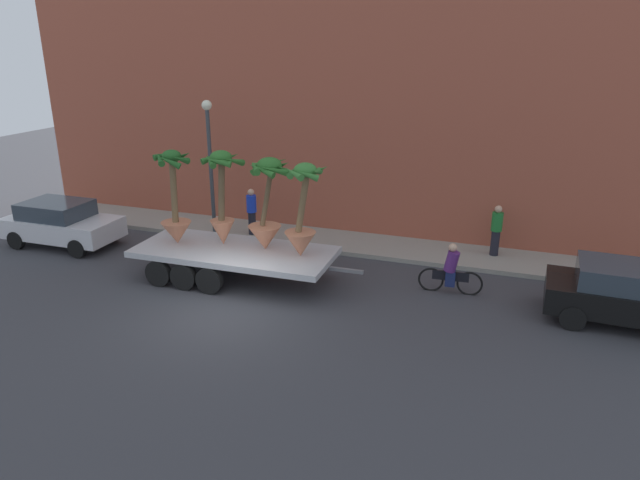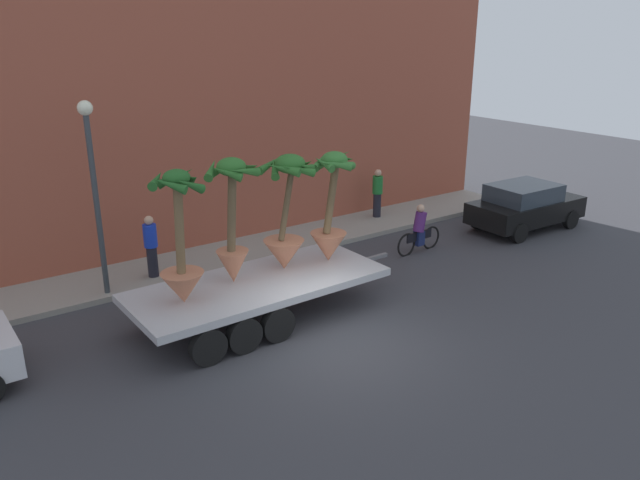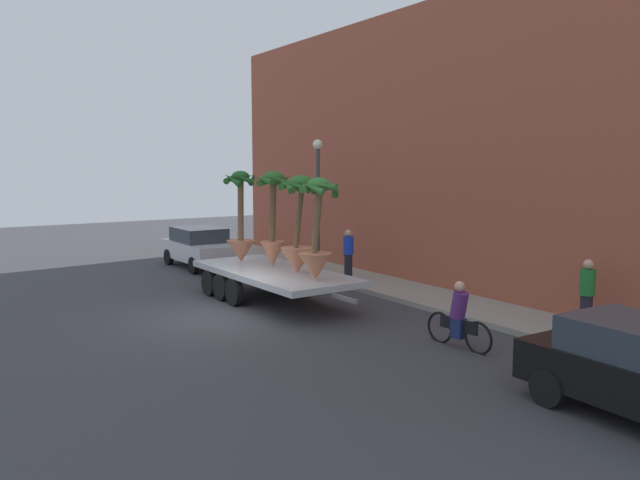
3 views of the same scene
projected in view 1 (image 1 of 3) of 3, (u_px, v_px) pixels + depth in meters
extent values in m
plane|color=#38383D|center=(227.00, 310.00, 15.55)|extent=(60.00, 60.00, 0.00)
cube|color=gray|center=(307.00, 238.00, 20.95)|extent=(24.00, 2.20, 0.15)
cube|color=#9E4C38|center=(322.00, 106.00, 20.94)|extent=(24.00, 1.20, 9.27)
cube|color=#B7BABF|center=(234.00, 252.00, 17.28)|extent=(6.08, 2.63, 0.18)
cylinder|color=black|center=(199.00, 247.00, 19.06)|extent=(0.80, 0.24, 0.80)
cylinder|color=black|center=(159.00, 273.00, 16.96)|extent=(0.80, 0.24, 0.80)
cylinder|color=black|center=(221.00, 250.00, 18.81)|extent=(0.80, 0.24, 0.80)
cylinder|color=black|center=(184.00, 277.00, 16.71)|extent=(0.80, 0.24, 0.80)
cylinder|color=black|center=(245.00, 253.00, 18.56)|extent=(0.80, 0.24, 0.80)
cylinder|color=black|center=(209.00, 280.00, 16.46)|extent=(0.80, 0.24, 0.80)
cube|color=slate|center=(346.00, 270.00, 16.28)|extent=(1.00, 0.12, 0.10)
cone|color=#C17251|center=(265.00, 238.00, 17.10)|extent=(0.99, 0.99, 0.74)
cylinder|color=brown|center=(267.00, 196.00, 16.64)|extent=(0.50, 0.15, 1.84)
ellipsoid|color=#2D6B28|center=(269.00, 165.00, 16.30)|extent=(0.72, 0.72, 0.45)
cone|color=#2D6B28|center=(282.00, 169.00, 16.22)|extent=(0.22, 0.77, 0.49)
cone|color=#2D6B28|center=(280.00, 166.00, 16.58)|extent=(0.82, 0.56, 0.49)
cone|color=#2D6B28|center=(269.00, 163.00, 16.79)|extent=(1.03, 0.61, 0.40)
cone|color=#2D6B28|center=(261.00, 166.00, 16.58)|extent=(0.52, 0.76, 0.49)
cone|color=#2D6B28|center=(255.00, 167.00, 16.21)|extent=(0.65, 0.82, 0.34)
cone|color=#2D6B28|center=(261.00, 170.00, 15.96)|extent=(0.89, 0.33, 0.43)
cone|color=#2D6B28|center=(273.00, 170.00, 15.95)|extent=(0.78, 0.68, 0.42)
cone|color=#C17251|center=(177.00, 233.00, 17.63)|extent=(0.93, 0.93, 0.69)
cylinder|color=brown|center=(174.00, 189.00, 17.17)|extent=(0.26, 0.19, 2.05)
ellipsoid|color=#235B23|center=(171.00, 156.00, 16.82)|extent=(0.56, 0.56, 0.35)
cone|color=#235B23|center=(180.00, 159.00, 16.69)|extent=(0.31, 0.72, 0.41)
cone|color=#235B23|center=(182.00, 156.00, 17.14)|extent=(0.83, 0.45, 0.48)
cone|color=#235B23|center=(166.00, 155.00, 17.13)|extent=(0.63, 0.78, 0.32)
cone|color=#235B23|center=(159.00, 159.00, 16.70)|extent=(0.65, 0.66, 0.39)
cone|color=#235B23|center=(168.00, 161.00, 16.51)|extent=(0.77, 0.42, 0.49)
cone|color=#C17251|center=(223.00, 232.00, 17.51)|extent=(0.75, 0.75, 0.78)
cylinder|color=brown|center=(222.00, 189.00, 17.05)|extent=(0.32, 0.19, 1.95)
ellipsoid|color=#2D6B28|center=(221.00, 157.00, 16.72)|extent=(0.65, 0.65, 0.41)
cone|color=#2D6B28|center=(233.00, 161.00, 16.53)|extent=(0.35, 0.94, 0.46)
cone|color=#2D6B28|center=(229.00, 158.00, 17.06)|extent=(0.80, 0.30, 0.46)
cone|color=#2D6B28|center=(215.00, 157.00, 17.07)|extent=(0.69, 0.83, 0.41)
cone|color=#2D6B28|center=(210.00, 160.00, 16.59)|extent=(0.64, 0.63, 0.39)
cone|color=#2D6B28|center=(217.00, 161.00, 16.35)|extent=(0.86, 0.39, 0.36)
cone|color=#C17251|center=(300.00, 244.00, 16.57)|extent=(0.91, 0.91, 0.74)
cylinder|color=brown|center=(303.00, 202.00, 16.11)|extent=(0.47, 0.19, 1.84)
ellipsoid|color=#387A33|center=(305.00, 170.00, 15.78)|extent=(0.64, 0.64, 0.40)
cone|color=#387A33|center=(317.00, 172.00, 15.72)|extent=(0.26, 0.68, 0.30)
cone|color=#387A33|center=(318.00, 171.00, 16.08)|extent=(0.88, 0.65, 0.57)
cone|color=#387A33|center=(302.00, 169.00, 16.14)|extent=(0.75, 0.59, 0.42)
cone|color=#387A33|center=(294.00, 171.00, 15.89)|extent=(0.23, 0.71, 0.35)
cone|color=#387A33|center=(293.00, 173.00, 15.57)|extent=(0.79, 0.63, 0.33)
cone|color=#387A33|center=(307.00, 175.00, 15.50)|extent=(0.70, 0.49, 0.41)
torus|color=black|center=(470.00, 284.00, 16.38)|extent=(0.74, 0.10, 0.74)
torus|color=black|center=(431.00, 280.00, 16.66)|extent=(0.74, 0.10, 0.74)
cube|color=black|center=(451.00, 276.00, 16.46)|extent=(1.04, 0.12, 0.28)
cylinder|color=#51236B|center=(452.00, 261.00, 16.31)|extent=(0.46, 0.36, 0.65)
sphere|color=tan|center=(453.00, 248.00, 16.17)|extent=(0.24, 0.24, 0.24)
cube|color=navy|center=(450.00, 278.00, 16.49)|extent=(0.29, 0.26, 0.44)
cube|color=black|center=(630.00, 300.00, 14.60)|extent=(4.13, 1.96, 0.70)
cube|color=#2D3842|center=(625.00, 276.00, 14.46)|extent=(2.29, 1.72, 0.56)
cylinder|color=black|center=(571.00, 291.00, 15.93)|extent=(0.65, 0.22, 0.64)
cylinder|color=black|center=(573.00, 318.00, 14.41)|extent=(0.65, 0.22, 0.64)
cube|color=silver|center=(63.00, 227.00, 20.24)|extent=(4.03, 1.90, 0.70)
cube|color=#2D3842|center=(56.00, 209.00, 20.09)|extent=(2.22, 1.69, 0.56)
cylinder|color=black|center=(111.00, 233.00, 20.74)|extent=(0.64, 0.21, 0.64)
cylinder|color=black|center=(77.00, 249.00, 19.18)|extent=(0.64, 0.21, 0.64)
cylinder|color=black|center=(53.00, 226.00, 21.54)|extent=(0.64, 0.21, 0.64)
cylinder|color=black|center=(16.00, 240.00, 19.97)|extent=(0.64, 0.21, 0.64)
cylinder|color=black|center=(252.00, 223.00, 21.01)|extent=(0.28, 0.28, 0.85)
cylinder|color=#1938C6|center=(251.00, 204.00, 20.76)|extent=(0.36, 0.36, 0.62)
sphere|color=tan|center=(251.00, 192.00, 20.62)|extent=(0.24, 0.24, 0.24)
cylinder|color=black|center=(495.00, 243.00, 18.97)|extent=(0.28, 0.28, 0.85)
cylinder|color=#1E702D|center=(497.00, 222.00, 18.72)|extent=(0.36, 0.36, 0.62)
sphere|color=tan|center=(499.00, 209.00, 18.58)|extent=(0.24, 0.24, 0.24)
cylinder|color=#383D42|center=(211.00, 173.00, 20.51)|extent=(0.14, 0.14, 4.50)
sphere|color=#EAEACC|center=(207.00, 105.00, 19.71)|extent=(0.36, 0.36, 0.36)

